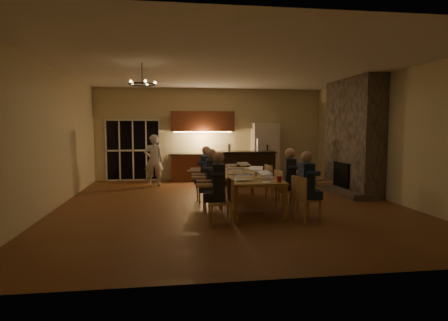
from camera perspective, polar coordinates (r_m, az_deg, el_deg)
floor at (r=9.05m, az=0.92°, el=-6.67°), size 9.00×9.00×0.00m
back_wall at (r=13.35m, az=-2.08°, el=4.01°), size 8.00×0.04×3.20m
left_wall at (r=9.15m, az=-24.84°, el=3.10°), size 0.04×9.00×3.20m
right_wall at (r=10.28m, az=23.70°, el=3.30°), size 0.04×9.00×3.20m
ceiling at (r=8.97m, az=0.95°, el=13.92°), size 8.00×9.00×0.04m
french_doors at (r=13.31m, az=-13.69°, el=1.50°), size 1.86×0.08×2.10m
fireplace at (r=11.17m, az=19.06°, el=3.55°), size 0.58×2.50×3.20m
kitchenette at (r=13.01m, az=-3.24°, el=2.22°), size 2.24×0.68×2.40m
refrigerator at (r=13.34m, az=6.25°, el=1.40°), size 0.90×0.68×2.00m
dining_table at (r=8.82m, az=3.29°, el=-4.50°), size 1.10×3.15×0.75m
bar_island at (r=12.04m, az=2.93°, el=-1.16°), size 2.11×0.78×1.08m
chair_left_near at (r=7.06m, az=-0.59°, el=-6.31°), size 0.45×0.45×0.89m
chair_left_mid at (r=8.21m, az=-1.74°, el=-4.71°), size 0.44×0.44×0.89m
chair_left_far at (r=9.28m, az=-2.83°, el=-3.59°), size 0.47×0.47×0.89m
chair_right_near at (r=7.57m, az=12.51°, el=-5.66°), size 0.56×0.56×0.89m
chair_right_mid at (r=8.50m, az=9.58°, el=-4.45°), size 0.51×0.51×0.89m
chair_right_far at (r=9.65m, az=7.89°, el=-3.30°), size 0.51×0.51×0.89m
person_left_near at (r=7.12m, az=-0.82°, el=-4.21°), size 0.64×0.64×1.38m
person_right_near at (r=7.49m, az=12.39°, el=-3.87°), size 0.63×0.63×1.38m
person_left_mid at (r=8.12m, az=-1.91°, el=-3.07°), size 0.64×0.64×1.38m
person_right_mid at (r=8.50m, az=9.99°, el=-2.79°), size 0.69×0.69×1.38m
person_left_far at (r=9.28m, az=-2.69°, el=-2.06°), size 0.70×0.70×1.38m
standing_person at (r=11.90m, az=-10.65°, el=0.01°), size 0.62×0.44×1.63m
chandelier at (r=8.28m, az=-12.36°, el=11.26°), size 0.57×0.57×0.03m
laptop_a at (r=7.70m, az=2.90°, el=-2.22°), size 0.35×0.31×0.23m
laptop_b at (r=7.96m, az=6.70°, el=-2.01°), size 0.41×0.39×0.23m
laptop_c at (r=8.78m, az=1.74°, el=-1.32°), size 0.34×0.31×0.23m
laptop_d at (r=8.83m, az=4.86°, el=-1.31°), size 0.39×0.36×0.23m
laptop_e at (r=9.74m, az=0.93°, el=-0.70°), size 0.35×0.31×0.23m
laptop_f at (r=9.89m, az=3.38°, el=-0.62°), size 0.40×0.38×0.23m
mug_front at (r=8.26m, az=3.47°, el=-2.17°), size 0.09×0.09×0.10m
mug_mid at (r=9.35m, az=2.86°, el=-1.33°), size 0.08×0.08×0.10m
mug_back at (r=9.43m, az=0.67°, el=-1.27°), size 0.08×0.08×0.10m
redcup_near at (r=7.53m, az=8.41°, el=-2.84°), size 0.09×0.09×0.12m
redcup_mid at (r=9.14m, az=-0.11°, el=-1.41°), size 0.10×0.10×0.12m
can_silver at (r=8.11m, az=4.82°, el=-2.25°), size 0.07×0.07×0.12m
can_cola at (r=10.14m, az=0.60°, el=-0.77°), size 0.07×0.07×0.12m
can_right at (r=9.18m, az=5.19°, el=-1.40°), size 0.06×0.06×0.12m
plate_near at (r=8.31m, az=6.83°, el=-2.44°), size 0.23×0.23×0.02m
plate_left at (r=7.88m, az=2.47°, el=-2.81°), size 0.26×0.26×0.02m
plate_far at (r=9.61m, az=4.75°, el=-1.41°), size 0.24×0.24×0.02m
notepad at (r=7.44m, az=6.43°, el=-3.34°), size 0.15×0.21×0.01m
bar_bottle at (r=11.93m, az=0.81°, el=1.97°), size 0.08×0.08×0.24m
bar_blender at (r=12.05m, az=5.34°, el=2.39°), size 0.16×0.16×0.41m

